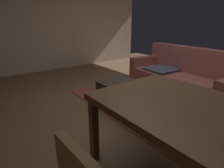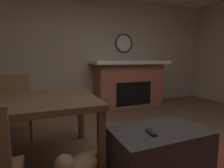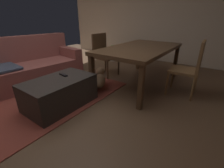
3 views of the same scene
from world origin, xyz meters
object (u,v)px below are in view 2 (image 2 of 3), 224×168
object	(u,v)px
round_wall_mirror	(124,43)
ottoman_coffee_table	(158,149)
dining_chair_south	(15,102)
fireplace	(129,83)
dining_table	(2,108)
small_dog	(79,165)
tv_remote	(151,133)

from	to	relation	value
round_wall_mirror	ottoman_coffee_table	world-z (taller)	round_wall_mirror
ottoman_coffee_table	dining_chair_south	world-z (taller)	dining_chair_south
fireplace	dining_table	xyz separation A→B (m)	(2.42, 1.90, 0.10)
small_dog	dining_chair_south	bearing A→B (deg)	-64.55
ottoman_coffee_table	tv_remote	size ratio (longest dim) A/B	6.24
fireplace	round_wall_mirror	bearing A→B (deg)	-90.00
tv_remote	dining_table	bearing A→B (deg)	-17.43
dining_chair_south	small_dog	xyz separation A→B (m)	(-0.67, 1.40, -0.34)
fireplace	small_dog	bearing A→B (deg)	53.63
fireplace	ottoman_coffee_table	bearing A→B (deg)	69.38
dining_table	dining_chair_south	world-z (taller)	dining_chair_south
round_wall_mirror	small_dog	bearing A→B (deg)	56.68
ottoman_coffee_table	dining_table	size ratio (longest dim) A/B	0.53
tv_remote	small_dog	distance (m)	0.75
round_wall_mirror	dining_table	bearing A→B (deg)	42.15
tv_remote	dining_table	distance (m)	1.50
round_wall_mirror	ottoman_coffee_table	size ratio (longest dim) A/B	0.50
tv_remote	dining_chair_south	xyz separation A→B (m)	(1.35, -1.54, 0.08)
round_wall_mirror	fireplace	bearing A→B (deg)	90.00
fireplace	round_wall_mirror	distance (m)	1.04
round_wall_mirror	dining_table	xyz separation A→B (m)	(2.42, 2.19, -0.90)
tv_remote	dining_chair_south	world-z (taller)	dining_chair_south
ottoman_coffee_table	small_dog	bearing A→B (deg)	-5.35
dining_table	small_dog	world-z (taller)	dining_table
tv_remote	small_dog	xyz separation A→B (m)	(0.68, -0.14, -0.26)
round_wall_mirror	tv_remote	bearing A→B (deg)	69.12
dining_chair_south	round_wall_mirror	bearing A→B (deg)	-152.35
fireplace	dining_chair_south	bearing A→B (deg)	22.09
round_wall_mirror	tv_remote	world-z (taller)	round_wall_mirror
dining_chair_south	ottoman_coffee_table	bearing A→B (deg)	135.33
tv_remote	dining_chair_south	size ratio (longest dim) A/B	0.17
tv_remote	ottoman_coffee_table	bearing A→B (deg)	-149.49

